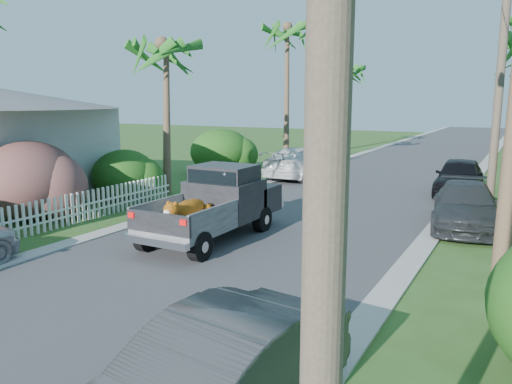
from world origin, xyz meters
The scene contains 17 objects.
ground centered at (0.00, 0.00, 0.00)m, with size 120.00×120.00×0.00m, color #314F1D.
road centered at (0.00, 25.00, 0.01)m, with size 8.00×100.00×0.02m, color #38383A.
curb_left centered at (-4.30, 25.00, 0.03)m, with size 0.60×100.00×0.06m, color #A5A39E.
curb_right centered at (4.30, 25.00, 0.03)m, with size 0.60×100.00×0.06m, color #A5A39E.
pickup_truck centered at (-1.14, 7.24, 1.01)m, with size 1.98×5.12×2.06m.
parked_car_rn centered at (3.64, -0.31, 0.71)m, with size 1.51×4.33×1.43m, color #2D3032.
parked_car_rm centered at (5.00, 11.76, 0.68)m, with size 1.89×4.66×1.35m, color #2D3033.
parked_car_rf centered at (4.14, 17.48, 0.76)m, with size 1.79×4.46×1.52m, color black.
parked_car_lf centered at (-3.60, 18.57, 0.77)m, with size 2.17×5.34×1.55m, color silver.
palm_l_b centered at (-6.80, 12.00, 6.15)m, with size 4.40×4.40×7.40m.
palm_l_c centered at (-6.00, 22.00, 7.91)m, with size 4.40×4.40×9.20m.
palm_l_d centered at (-6.50, 34.00, 6.44)m, with size 4.40×4.40×7.70m.
shrub_l_b centered at (-7.80, 6.00, 1.30)m, with size 3.00×3.30×2.60m, color #AB1855.
shrub_l_c centered at (-7.40, 10.00, 1.00)m, with size 2.40×2.64×2.00m, color #1F4C15.
shrub_l_d centered at (-8.00, 18.00, 1.20)m, with size 3.20×3.52×2.40m, color #1F4C15.
picket_fence centered at (-6.00, 5.50, 0.50)m, with size 0.10×11.00×1.00m, color white.
utility_pole_b centered at (5.60, 13.00, 4.60)m, with size 1.60×0.26×9.00m.
Camera 1 is at (6.59, -4.62, 3.90)m, focal length 35.00 mm.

